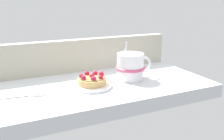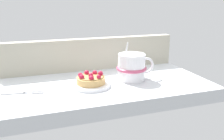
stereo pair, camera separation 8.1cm
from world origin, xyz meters
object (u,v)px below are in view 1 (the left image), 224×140
coffee_mug (131,66)px  dessert_fork (17,97)px  raspberry_tart (92,80)px  dessert_plate (92,86)px

coffee_mug → dessert_fork: size_ratio=0.84×
coffee_mug → dessert_fork: 36.95cm
raspberry_tart → dessert_plate: bearing=-91.6°
raspberry_tart → dessert_fork: size_ratio=0.55×
dessert_fork → dessert_plate: bearing=-2.5°
raspberry_tart → dessert_fork: raspberry_tart is taller
raspberry_tart → coffee_mug: coffee_mug is taller
dessert_plate → coffee_mug: coffee_mug is taller
raspberry_tart → dessert_fork: 22.02cm
coffee_mug → dessert_fork: coffee_mug is taller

